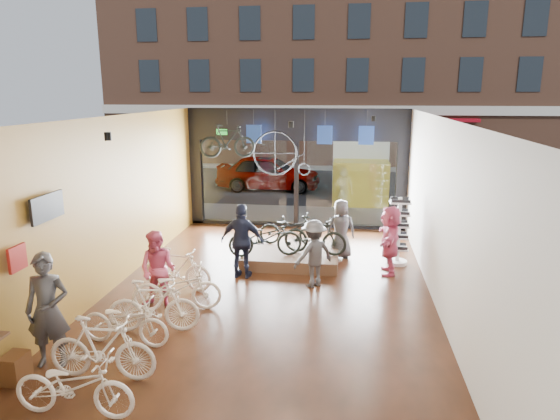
% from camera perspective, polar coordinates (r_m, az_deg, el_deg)
% --- Properties ---
extents(ground_plane, '(7.00, 12.00, 0.04)m').
position_cam_1_polar(ground_plane, '(10.83, -1.51, -10.17)').
color(ground_plane, black).
rests_on(ground_plane, ground).
extents(ceiling, '(7.00, 12.00, 0.04)m').
position_cam_1_polar(ceiling, '(9.94, -1.65, 10.58)').
color(ceiling, black).
rests_on(ceiling, ground).
extents(wall_left, '(0.04, 12.00, 3.80)m').
position_cam_1_polar(wall_left, '(11.32, -19.45, 0.34)').
color(wall_left, olive).
rests_on(wall_left, ground).
extents(wall_right, '(0.04, 12.00, 3.80)m').
position_cam_1_polar(wall_right, '(10.26, 18.22, -0.86)').
color(wall_right, beige).
rests_on(wall_right, ground).
extents(wall_back, '(7.00, 0.04, 3.80)m').
position_cam_1_polar(wall_back, '(4.76, -13.98, -17.40)').
color(wall_back, beige).
rests_on(wall_back, ground).
extents(storefront, '(7.00, 0.26, 3.80)m').
position_cam_1_polar(storefront, '(16.06, 1.91, 4.75)').
color(storefront, black).
rests_on(storefront, ground).
extents(exit_sign, '(0.35, 0.06, 0.18)m').
position_cam_1_polar(exit_sign, '(16.23, -6.67, 8.85)').
color(exit_sign, '#198C26').
rests_on(exit_sign, storefront).
extents(street_road, '(30.00, 18.00, 0.02)m').
position_cam_1_polar(street_road, '(25.22, 3.99, 3.49)').
color(street_road, black).
rests_on(street_road, ground).
extents(sidewalk_near, '(30.00, 2.40, 0.12)m').
position_cam_1_polar(sidewalk_near, '(17.59, 2.27, -0.60)').
color(sidewalk_near, slate).
rests_on(sidewalk_near, ground).
extents(sidewalk_far, '(30.00, 2.00, 0.12)m').
position_cam_1_polar(sidewalk_far, '(29.15, 4.53, 4.96)').
color(sidewalk_far, slate).
rests_on(sidewalk_far, ground).
extents(opposite_building, '(26.00, 5.00, 14.00)m').
position_cam_1_polar(opposite_building, '(31.45, 5.06, 18.24)').
color(opposite_building, brown).
rests_on(opposite_building, ground).
extents(street_car, '(4.59, 1.85, 1.56)m').
position_cam_1_polar(street_car, '(22.35, -1.34, 4.30)').
color(street_car, gray).
rests_on(street_car, street_road).
extents(box_truck, '(2.16, 6.48, 2.55)m').
position_cam_1_polar(box_truck, '(21.02, 9.10, 4.92)').
color(box_truck, silver).
rests_on(box_truck, street_road).
extents(floor_bike_0, '(1.71, 0.61, 0.89)m').
position_cam_1_polar(floor_bike_0, '(7.64, -22.48, -18.06)').
color(floor_bike_0, white).
rests_on(floor_bike_0, ground_plane).
extents(floor_bike_1, '(1.71, 0.51, 1.02)m').
position_cam_1_polar(floor_bike_1, '(8.30, -19.69, -14.66)').
color(floor_bike_1, white).
rests_on(floor_bike_1, ground_plane).
extents(floor_bike_2, '(1.65, 0.67, 0.85)m').
position_cam_1_polar(floor_bike_2, '(9.25, -17.31, -12.07)').
color(floor_bike_2, white).
rests_on(floor_bike_2, ground_plane).
extents(floor_bike_3, '(1.73, 0.73, 1.01)m').
position_cam_1_polar(floor_bike_3, '(9.52, -14.28, -10.58)').
color(floor_bike_3, white).
rests_on(floor_bike_3, ground_plane).
extents(floor_bike_4, '(1.86, 1.00, 0.93)m').
position_cam_1_polar(floor_bike_4, '(10.32, -11.69, -8.76)').
color(floor_bike_4, white).
rests_on(floor_bike_4, ground_plane).
extents(floor_bike_5, '(1.65, 0.67, 0.96)m').
position_cam_1_polar(floor_bike_5, '(11.34, -11.65, -6.61)').
color(floor_bike_5, white).
rests_on(floor_bike_5, ground_plane).
extents(display_platform, '(2.40, 1.80, 0.30)m').
position_cam_1_polar(display_platform, '(12.94, 1.30, -5.35)').
color(display_platform, brown).
rests_on(display_platform, ground_plane).
extents(display_bike_left, '(1.92, 1.06, 0.96)m').
position_cam_1_polar(display_bike_left, '(12.39, -1.71, -3.17)').
color(display_bike_left, black).
rests_on(display_bike_left, display_platform).
extents(display_bike_mid, '(1.67, 0.74, 0.97)m').
position_cam_1_polar(display_bike_mid, '(12.56, 4.03, -2.93)').
color(display_bike_mid, black).
rests_on(display_bike_mid, display_platform).
extents(display_bike_right, '(1.66, 0.64, 0.86)m').
position_cam_1_polar(display_bike_right, '(13.31, 1.12, -2.21)').
color(display_bike_right, black).
rests_on(display_bike_right, display_platform).
extents(customer_0, '(0.76, 0.56, 1.88)m').
position_cam_1_polar(customer_0, '(8.82, -25.01, -10.35)').
color(customer_0, '#3F3F44').
rests_on(customer_0, ground_plane).
extents(customer_1, '(0.85, 0.70, 1.61)m').
position_cam_1_polar(customer_1, '(10.41, -13.78, -6.67)').
color(customer_1, '#CC4C72').
rests_on(customer_1, ground_plane).
extents(customer_2, '(1.09, 0.55, 1.78)m').
position_cam_1_polar(customer_2, '(11.73, -4.33, -3.57)').
color(customer_2, '#161C33').
rests_on(customer_2, ground_plane).
extents(customer_3, '(1.13, 1.07, 1.54)m').
position_cam_1_polar(customer_3, '(11.23, 3.86, -4.99)').
color(customer_3, '#3F3F44').
rests_on(customer_3, ground_plane).
extents(customer_4, '(0.86, 0.65, 1.57)m').
position_cam_1_polar(customer_4, '(13.21, 6.97, -2.18)').
color(customer_4, '#3F3F44').
rests_on(customer_4, ground_plane).
extents(customer_5, '(0.57, 1.58, 1.68)m').
position_cam_1_polar(customer_5, '(12.27, 12.43, -3.36)').
color(customer_5, '#CC4C72').
rests_on(customer_5, ground_plane).
extents(sunglasses_rack, '(0.56, 0.49, 1.74)m').
position_cam_1_polar(sunglasses_rack, '(12.96, 13.39, -2.37)').
color(sunglasses_rack, white).
rests_on(sunglasses_rack, ground_plane).
extents(wall_merch, '(0.40, 2.40, 2.60)m').
position_cam_1_polar(wall_merch, '(8.58, -28.95, -8.87)').
color(wall_merch, navy).
rests_on(wall_merch, wall_left).
extents(penny_farthing, '(1.63, 0.06, 1.31)m').
position_cam_1_polar(penny_farthing, '(14.66, 0.48, 6.30)').
color(penny_farthing, black).
rests_on(penny_farthing, ceiling).
extents(hung_bike, '(1.64, 0.87, 0.95)m').
position_cam_1_polar(hung_bike, '(14.47, -6.03, 7.83)').
color(hung_bike, black).
rests_on(hung_bike, ceiling).
extents(jersey_left, '(0.45, 0.03, 0.55)m').
position_cam_1_polar(jersey_left, '(15.31, -3.03, 8.66)').
color(jersey_left, '#1E3F99').
rests_on(jersey_left, ceiling).
extents(jersey_mid, '(0.45, 0.03, 0.55)m').
position_cam_1_polar(jersey_mid, '(15.06, 5.14, 8.54)').
color(jersey_mid, '#1E3F99').
rests_on(jersey_mid, ceiling).
extents(jersey_right, '(0.45, 0.03, 0.55)m').
position_cam_1_polar(jersey_right, '(15.05, 9.83, 8.40)').
color(jersey_right, '#1E3F99').
rests_on(jersey_right, ceiling).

